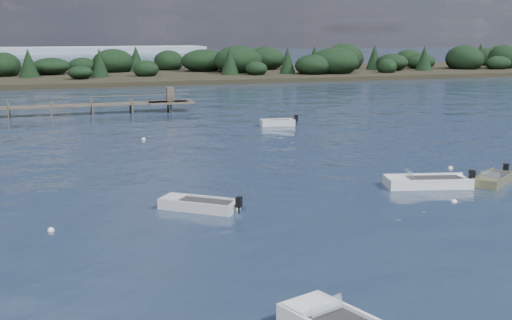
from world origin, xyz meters
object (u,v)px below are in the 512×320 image
object	(u,v)px
dinghy_mid_white_a	(427,184)
dinghy_mid_grey	(199,206)
tender_far_grey_b	(278,124)
dinghy_mid_white_b	(494,180)

from	to	relation	value
dinghy_mid_white_a	dinghy_mid_grey	bearing A→B (deg)	-177.39
dinghy_mid_grey	tender_far_grey_b	bearing A→B (deg)	62.26
dinghy_mid_white_b	tender_far_grey_b	distance (m)	26.47
dinghy_mid_white_b	dinghy_mid_white_a	size ratio (longest dim) A/B	0.77
dinghy_mid_white_b	dinghy_mid_grey	world-z (taller)	dinghy_mid_grey
dinghy_mid_white_a	dinghy_mid_grey	world-z (taller)	dinghy_mid_white_a
dinghy_mid_white_a	dinghy_mid_white_b	bearing A→B (deg)	-5.80
tender_far_grey_b	dinghy_mid_white_a	xyz separation A→B (m)	(0.17, -25.62, -0.02)
dinghy_mid_white_b	dinghy_mid_grey	size ratio (longest dim) A/B	1.01
tender_far_grey_b	dinghy_mid_grey	xyz separation A→B (m)	(-13.81, -26.26, -0.03)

